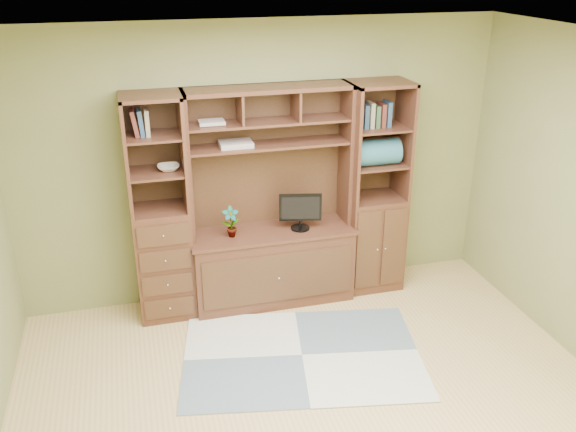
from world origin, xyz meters
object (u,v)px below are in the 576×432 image
object	(u,v)px
left_tower	(160,211)
right_tower	(375,189)
center_hutch	(272,201)
monitor	(300,205)

from	to	relation	value
left_tower	right_tower	size ratio (longest dim) A/B	1.00
center_hutch	monitor	bearing A→B (deg)	-7.59
center_hutch	left_tower	bearing A→B (deg)	177.71
left_tower	monitor	distance (m)	1.27
left_tower	monitor	xyz separation A→B (m)	(1.26, -0.07, -0.05)
right_tower	monitor	bearing A→B (deg)	-174.38
right_tower	monitor	xyz separation A→B (m)	(-0.76, -0.07, -0.05)
center_hutch	left_tower	xyz separation A→B (m)	(-1.00, 0.04, 0.00)
left_tower	right_tower	bearing A→B (deg)	0.00
right_tower	center_hutch	bearing A→B (deg)	-177.77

